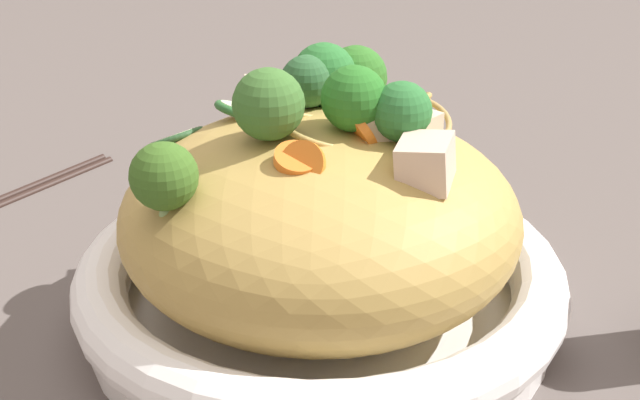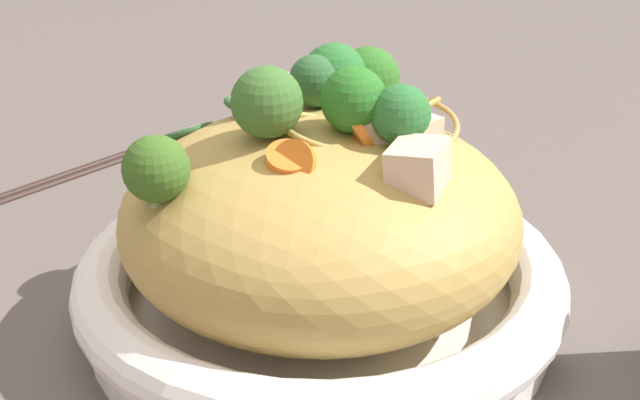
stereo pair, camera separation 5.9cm
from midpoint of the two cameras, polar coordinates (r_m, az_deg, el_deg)
ground_plane at (r=0.63m, az=-2.68°, el=-7.38°), size 3.00×3.00×0.00m
serving_bowl at (r=0.62m, az=-2.73°, el=-5.28°), size 0.32×0.32×0.05m
noodle_heap at (r=0.59m, az=-2.81°, el=-1.10°), size 0.25×0.25×0.13m
broccoli_florets at (r=0.58m, az=-3.46°, el=5.89°), size 0.19×0.18×0.08m
carrot_coins at (r=0.55m, az=-1.85°, el=3.32°), size 0.09×0.09×0.03m
zucchini_slices at (r=0.63m, az=-9.24°, el=4.49°), size 0.06×0.10×0.04m
chicken_chunks at (r=0.59m, az=-0.86°, el=4.43°), size 0.16×0.14×0.04m
chopsticks_pair at (r=0.85m, az=-20.19°, el=0.24°), size 0.19×0.14×0.01m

